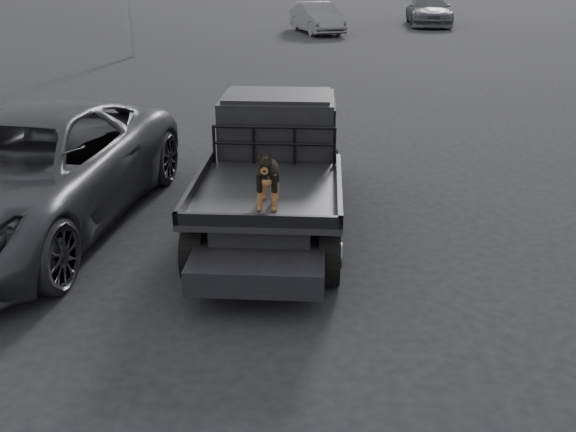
# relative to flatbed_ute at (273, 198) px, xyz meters

# --- Properties ---
(ground) EXTENTS (120.00, 120.00, 0.00)m
(ground) POSITION_rel_flatbed_ute_xyz_m (-0.10, -2.08, -0.46)
(ground) COLOR black
(ground) RESTS_ON ground
(flatbed_ute) EXTENTS (2.00, 5.40, 0.92)m
(flatbed_ute) POSITION_rel_flatbed_ute_xyz_m (0.00, 0.00, 0.00)
(flatbed_ute) COLOR black
(flatbed_ute) RESTS_ON ground
(ute_cab) EXTENTS (1.72, 1.30, 0.88)m
(ute_cab) POSITION_rel_flatbed_ute_xyz_m (-0.00, 0.95, 0.90)
(ute_cab) COLOR black
(ute_cab) RESTS_ON flatbed_ute
(headache_rack) EXTENTS (1.80, 0.08, 0.55)m
(headache_rack) POSITION_rel_flatbed_ute_xyz_m (-0.00, 0.20, 0.74)
(headache_rack) COLOR black
(headache_rack) RESTS_ON flatbed_ute
(dog) EXTENTS (0.32, 0.60, 0.74)m
(dog) POSITION_rel_flatbed_ute_xyz_m (0.06, -1.43, 0.83)
(dog) COLOR black
(dog) RESTS_ON flatbed_ute
(parked_suv) EXTENTS (3.38, 6.38, 1.71)m
(parked_suv) POSITION_rel_flatbed_ute_xyz_m (-3.54, -0.27, 0.39)
(parked_suv) COLOR #2C2C31
(parked_suv) RESTS_ON ground
(distant_car_a) EXTENTS (2.95, 4.66, 1.45)m
(distant_car_a) POSITION_rel_flatbed_ute_xyz_m (0.16, 24.00, 0.27)
(distant_car_a) COLOR #55555A
(distant_car_a) RESTS_ON ground
(distant_car_b) EXTENTS (2.31, 5.37, 1.54)m
(distant_car_b) POSITION_rel_flatbed_ute_xyz_m (6.14, 27.95, 0.31)
(distant_car_b) COLOR #424347
(distant_car_b) RESTS_ON ground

